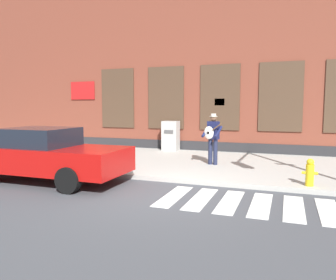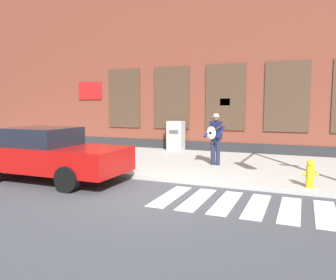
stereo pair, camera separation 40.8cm
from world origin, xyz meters
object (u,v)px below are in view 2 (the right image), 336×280
(busker, at_px, (215,136))
(fire_hydrant, at_px, (310,174))
(red_car, at_px, (48,154))
(utility_box, at_px, (176,136))

(busker, relative_size, fire_hydrant, 2.51)
(red_car, xyz_separation_m, fire_hydrant, (6.98, 1.42, -0.29))
(utility_box, xyz_separation_m, fire_hydrant, (5.56, -5.11, -0.33))
(busker, height_order, utility_box, busker)
(utility_box, bearing_deg, busker, -48.84)
(busker, distance_m, fire_hydrant, 3.74)
(utility_box, relative_size, fire_hydrant, 1.91)
(red_car, bearing_deg, busker, 41.83)
(utility_box, height_order, fire_hydrant, utility_box)
(red_car, relative_size, busker, 2.62)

